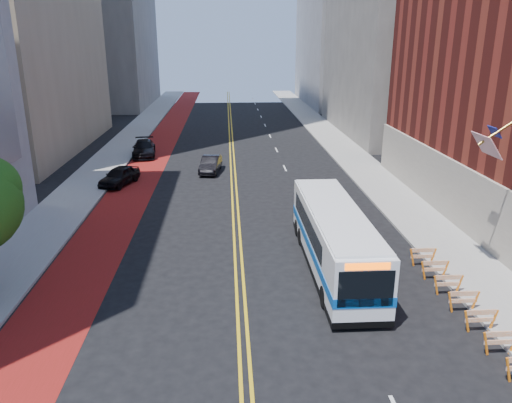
{
  "coord_description": "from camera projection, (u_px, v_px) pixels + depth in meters",
  "views": [
    {
      "loc": [
        -0.51,
        -14.45,
        11.37
      ],
      "look_at": [
        0.82,
        8.0,
        4.02
      ],
      "focal_mm": 35.0,
      "sensor_mm": 36.0,
      "label": 1
    }
  ],
  "objects": [
    {
      "name": "ground",
      "position": [
        246.0,
        384.0,
        17.27
      ],
      "size": [
        160.0,
        160.0,
        0.0
      ],
      "primitive_type": "plane",
      "color": "black",
      "rests_on": "ground"
    },
    {
      "name": "sidewalk_left",
      "position": [
        100.0,
        170.0,
        45.04
      ],
      "size": [
        4.0,
        140.0,
        0.15
      ],
      "primitive_type": "cube",
      "color": "gray",
      "rests_on": "ground"
    },
    {
      "name": "sidewalk_right",
      "position": [
        362.0,
        166.0,
        46.39
      ],
      "size": [
        4.0,
        140.0,
        0.15
      ],
      "primitive_type": "cube",
      "color": "gray",
      "rests_on": "ground"
    },
    {
      "name": "bus_lane_paint",
      "position": [
        144.0,
        170.0,
        45.28
      ],
      "size": [
        3.6,
        140.0,
        0.01
      ],
      "primitive_type": "cube",
      "color": "maroon",
      "rests_on": "ground"
    },
    {
      "name": "center_line_inner",
      "position": [
        231.0,
        169.0,
        45.72
      ],
      "size": [
        0.14,
        140.0,
        0.01
      ],
      "primitive_type": "cube",
      "color": "gold",
      "rests_on": "ground"
    },
    {
      "name": "center_line_outer",
      "position": [
        235.0,
        169.0,
        45.74
      ],
      "size": [
        0.14,
        140.0,
        0.01
      ],
      "primitive_type": "cube",
      "color": "gold",
      "rests_on": "ground"
    },
    {
      "name": "lane_dashes",
      "position": [
        276.0,
        150.0,
        53.59
      ],
      "size": [
        0.14,
        98.2,
        0.01
      ],
      "color": "silver",
      "rests_on": "ground"
    },
    {
      "name": "construction_barriers",
      "position": [
        472.0,
        307.0,
        20.85
      ],
      "size": [
        1.42,
        10.91,
        1.0
      ],
      "color": "orange",
      "rests_on": "ground"
    },
    {
      "name": "transit_bus",
      "position": [
        334.0,
        237.0,
        25.47
      ],
      "size": [
        2.63,
        11.87,
        3.26
      ],
      "rotation": [
        0.0,
        0.0,
        0.0
      ],
      "color": "white",
      "rests_on": "ground"
    },
    {
      "name": "car_a",
      "position": [
        119.0,
        176.0,
        40.55
      ],
      "size": [
        3.12,
        4.74,
        1.5
      ],
      "primitive_type": "imported",
      "rotation": [
        0.0,
        0.0,
        -0.33
      ],
      "color": "black",
      "rests_on": "ground"
    },
    {
      "name": "car_b",
      "position": [
        211.0,
        164.0,
        44.41
      ],
      "size": [
        2.07,
        4.52,
        1.43
      ],
      "primitive_type": "imported",
      "rotation": [
        0.0,
        0.0,
        -0.13
      ],
      "color": "black",
      "rests_on": "ground"
    },
    {
      "name": "car_c",
      "position": [
        144.0,
        148.0,
        50.5
      ],
      "size": [
        2.81,
        5.63,
        1.57
      ],
      "primitive_type": "imported",
      "rotation": [
        0.0,
        0.0,
        0.11
      ],
      "color": "black",
      "rests_on": "ground"
    }
  ]
}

